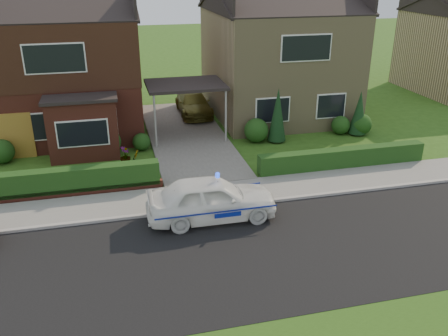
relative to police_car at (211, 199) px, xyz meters
name	(u,v)px	position (x,y,z in m)	size (l,w,h in m)	color
ground	(248,254)	(0.60, -2.40, -0.76)	(120.00, 120.00, 0.00)	#284E14
road	(248,254)	(0.60, -2.40, -0.76)	(60.00, 6.00, 0.02)	black
kerb	(224,206)	(0.60, 0.65, -0.70)	(60.00, 0.16, 0.12)	#9E9993
sidewalk	(217,194)	(0.60, 1.70, -0.71)	(60.00, 2.00, 0.10)	slate
driveway	(187,135)	(0.60, 8.60, -0.70)	(3.80, 12.00, 0.12)	#666059
house_left	(63,56)	(-5.18, 11.50, 3.05)	(7.50, 9.53, 7.25)	brown
house_right	(277,50)	(6.40, 11.59, 2.91)	(7.50, 8.06, 7.25)	tan
carport_link	(185,86)	(0.60, 8.55, 1.90)	(3.80, 3.00, 2.77)	black
garage_door	(8,137)	(-7.64, 7.56, 0.29)	(2.20, 0.10, 2.10)	olive
dwarf_wall	(61,194)	(-5.20, 2.90, -0.58)	(7.70, 0.25, 0.36)	brown
hedge_left	(61,196)	(-5.20, 3.05, -0.76)	(7.50, 0.55, 0.90)	#123A13
hedge_right	(341,168)	(6.40, 2.95, -0.76)	(7.50, 0.55, 0.80)	#123A13
shrub_left_far	(2,151)	(-7.90, 7.10, -0.22)	(1.08, 1.08, 1.08)	#123A13
shrub_left_mid	(106,142)	(-3.40, 6.90, -0.10)	(1.32, 1.32, 1.32)	#123A13
shrub_left_near	(142,142)	(-1.80, 7.20, -0.34)	(0.84, 0.84, 0.84)	#123A13
shrub_right_near	(256,130)	(3.80, 7.00, -0.16)	(1.20, 1.20, 1.20)	#123A13
shrub_right_mid	(341,125)	(8.40, 7.10, -0.28)	(0.96, 0.96, 0.96)	#123A13
shrub_right_far	(361,124)	(9.40, 6.80, -0.22)	(1.08, 1.08, 1.08)	#123A13
conifer_a	(277,116)	(4.80, 6.80, 0.54)	(0.90, 0.90, 2.60)	black
conifer_b	(359,114)	(9.20, 6.80, 0.34)	(0.90, 0.90, 2.20)	black
police_car	(211,199)	(0.00, 0.00, 0.00)	(4.08, 4.46, 1.68)	white
driveway_car	(193,103)	(1.60, 12.10, -0.02)	(1.73, 4.27, 1.24)	brown
potted_plant_b	(135,160)	(-2.27, 4.97, -0.33)	(0.38, 0.47, 0.85)	gray
potted_plant_c	(125,156)	(-2.64, 5.54, -0.34)	(0.46, 0.46, 0.83)	gray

